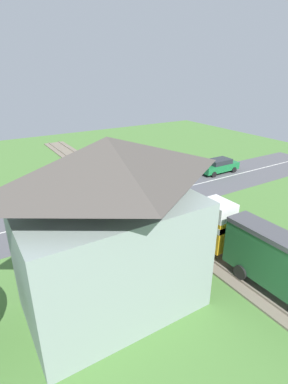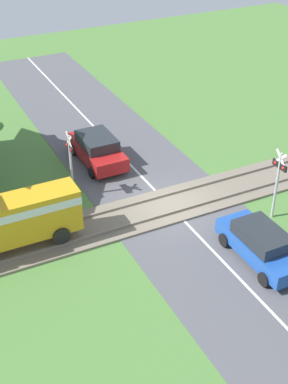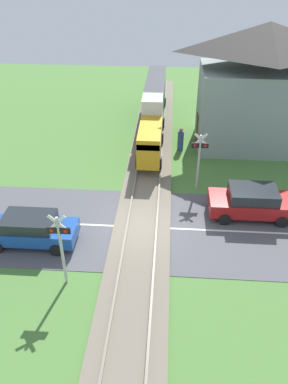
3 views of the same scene
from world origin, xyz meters
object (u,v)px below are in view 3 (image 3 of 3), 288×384
at_px(car_near_crossing, 30,229).
at_px(pedestrian_by_station, 181,140).
at_px(car_far_side, 252,202).
at_px(crossing_signal_west_approach, 60,241).
at_px(crossing_signal_east_approach, 199,155).
at_px(train, 154,109).
at_px(station_building, 260,90).

xyz_separation_m(car_near_crossing, pedestrian_by_station, (6.99, 10.09, -0.04)).
bearing_deg(car_far_side, pedestrian_by_station, 115.99).
height_order(car_near_crossing, crossing_signal_west_approach, crossing_signal_west_approach).
height_order(crossing_signal_west_approach, crossing_signal_east_approach, same).
relative_size(car_near_crossing, car_far_side, 0.99).
bearing_deg(train, crossing_signal_east_approach, -69.43).
xyz_separation_m(station_building, pedestrian_by_station, (-4.95, -1.23, -3.17)).
relative_size(station_building, pedestrian_by_station, 5.10).
height_order(train, car_far_side, train).
relative_size(train, pedestrian_by_station, 8.22).
height_order(train, car_near_crossing, train).
relative_size(car_near_crossing, pedestrian_by_station, 2.63).
xyz_separation_m(car_near_crossing, car_far_side, (10.50, 2.88, 0.05)).
relative_size(car_far_side, crossing_signal_west_approach, 1.25).
height_order(car_far_side, crossing_signal_east_approach, crossing_signal_east_approach).
bearing_deg(car_near_crossing, station_building, 43.47).
xyz_separation_m(car_near_crossing, crossing_signal_west_approach, (2.20, -2.36, 1.41)).
bearing_deg(station_building, crossing_signal_west_approach, -125.47).
relative_size(train, car_near_crossing, 3.12).
bearing_deg(crossing_signal_east_approach, train, 110.57).
height_order(car_near_crossing, station_building, station_building).
relative_size(car_far_side, crossing_signal_east_approach, 1.25).
xyz_separation_m(crossing_signal_west_approach, crossing_signal_east_approach, (5.68, 7.60, 0.00)).
height_order(car_near_crossing, pedestrian_by_station, pedestrian_by_station).
relative_size(crossing_signal_west_approach, crossing_signal_east_approach, 1.00).
bearing_deg(car_far_side, crossing_signal_east_approach, 138.04).
height_order(train, pedestrian_by_station, train).
height_order(car_near_crossing, crossing_signal_east_approach, crossing_signal_east_approach).
xyz_separation_m(train, pedestrian_by_station, (1.95, -2.72, -1.13)).
distance_m(car_near_crossing, station_building, 16.75).
bearing_deg(car_near_crossing, car_far_side, 15.33).
relative_size(crossing_signal_west_approach, station_building, 0.42).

